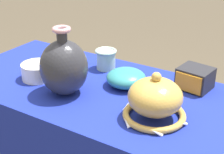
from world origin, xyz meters
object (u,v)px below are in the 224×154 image
bowl_shallow_teal (126,78)px  mosaic_tile_box (195,78)px  cup_wide_celadon (106,58)px  vase_dome_bell (155,100)px  pot_squat_ivory (38,71)px  vase_tall_bulbous (64,67)px

bowl_shallow_teal → mosaic_tile_box: bearing=27.4°
cup_wide_celadon → bowl_shallow_teal: cup_wide_celadon is taller
vase_dome_bell → pot_squat_ivory: vase_dome_bell is taller
mosaic_tile_box → cup_wide_celadon: cup_wide_celadon is taller
vase_tall_bulbous → cup_wide_celadon: (0.01, 0.27, -0.06)m
vase_tall_bulbous → vase_dome_bell: bearing=2.6°
vase_tall_bulbous → mosaic_tile_box: size_ratio=1.94×
cup_wide_celadon → bowl_shallow_teal: 0.19m
pot_squat_ivory → cup_wide_celadon: size_ratio=1.39×
cup_wide_celadon → pot_squat_ivory: bearing=-128.0°
mosaic_tile_box → cup_wide_celadon: size_ratio=1.42×
mosaic_tile_box → bowl_shallow_teal: size_ratio=0.86×
vase_tall_bulbous → vase_dome_bell: 0.36m
vase_tall_bulbous → cup_wide_celadon: size_ratio=2.75×
vase_dome_bell → pot_squat_ivory: size_ratio=1.70×
pot_squat_ivory → vase_tall_bulbous: bearing=-13.0°
vase_dome_bell → mosaic_tile_box: bearing=82.2°
vase_tall_bulbous → cup_wide_celadon: 0.28m
pot_squat_ivory → bowl_shallow_teal: (0.34, 0.13, 0.00)m
mosaic_tile_box → bowl_shallow_teal: 0.26m
vase_tall_bulbous → bowl_shallow_teal: vase_tall_bulbous is taller
mosaic_tile_box → bowl_shallow_teal: bearing=-145.2°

